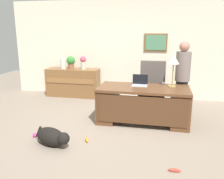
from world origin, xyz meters
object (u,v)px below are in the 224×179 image
at_px(person_standing, 182,78).
at_px(desk_lamp, 174,61).
at_px(credenza, 73,83).
at_px(armchair, 152,89).
at_px(laptop, 140,83).
at_px(potted_plant, 71,62).
at_px(dog_toy_ball, 35,135).
at_px(dog_toy_plush, 87,140).
at_px(vase_with_flowers, 83,62).
at_px(vase_empty, 63,64).
at_px(dog_toy_bone, 174,170).
at_px(dog_lying, 52,137).
at_px(desk, 143,104).

height_order(person_standing, desk_lamp, person_standing).
bearing_deg(person_standing, credenza, 161.53).
xyz_separation_m(armchair, laptop, (-0.23, -0.72, 0.29)).
bearing_deg(armchair, credenza, 162.12).
bearing_deg(potted_plant, credenza, -1.83).
relative_size(laptop, dog_toy_ball, 3.88).
xyz_separation_m(potted_plant, dog_toy_ball, (0.38, -2.79, -0.96)).
xyz_separation_m(credenza, dog_toy_plush, (1.29, -2.74, -0.38)).
bearing_deg(desk_lamp, vase_with_flowers, 148.82).
relative_size(dog_toy_ball, dog_toy_plush, 0.46).
distance_m(person_standing, laptop, 1.01).
bearing_deg(credenza, vase_empty, 179.72).
relative_size(laptop, vase_empty, 1.14).
xyz_separation_m(credenza, dog_toy_bone, (2.76, -3.38, -0.38)).
height_order(vase_with_flowers, vase_empty, vase_with_flowers).
bearing_deg(vase_empty, vase_with_flowers, 0.00).
bearing_deg(credenza, laptop, -35.16).
relative_size(credenza, vase_empty, 5.39).
bearing_deg(person_standing, dog_lying, -137.16).
bearing_deg(vase_with_flowers, credenza, -179.76).
distance_m(dog_lying, dog_toy_bone, 2.01).
relative_size(laptop, potted_plant, 0.89).
relative_size(person_standing, dog_toy_ball, 19.98).
bearing_deg(dog_toy_ball, vase_empty, 102.35).
distance_m(armchair, vase_empty, 2.72).
distance_m(credenza, dog_toy_bone, 4.38).
bearing_deg(armchair, dog_toy_plush, -116.78).
relative_size(dog_lying, potted_plant, 2.01).
bearing_deg(desk, vase_empty, 145.93).
bearing_deg(dog_toy_plush, person_standing, 46.32).
relative_size(armchair, dog_toy_bone, 6.92).
bearing_deg(desk, dog_toy_plush, -128.77).
bearing_deg(person_standing, potted_plant, 161.75).
distance_m(laptop, vase_with_flowers, 2.29).
distance_m(credenza, potted_plant, 0.60).
bearing_deg(desk, dog_toy_ball, -148.25).
bearing_deg(dog_toy_ball, desk, 31.75).
relative_size(desk_lamp, dog_toy_ball, 7.97).
bearing_deg(potted_plant, vase_with_flowers, 0.00).
bearing_deg(dog_lying, vase_with_flowers, 98.66).
bearing_deg(dog_lying, laptop, 50.28).
bearing_deg(potted_plant, desk, -36.80).
relative_size(desk, vase_with_flowers, 5.01).
height_order(desk_lamp, dog_toy_plush, desk_lamp).
height_order(person_standing, laptop, person_standing).
height_order(credenza, laptop, laptop).
relative_size(armchair, vase_empty, 4.13).
height_order(vase_with_flowers, dog_toy_bone, vase_with_flowers).
xyz_separation_m(laptop, dog_toy_plush, (-0.78, -1.28, -0.78)).
bearing_deg(potted_plant, dog_toy_bone, -50.37).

